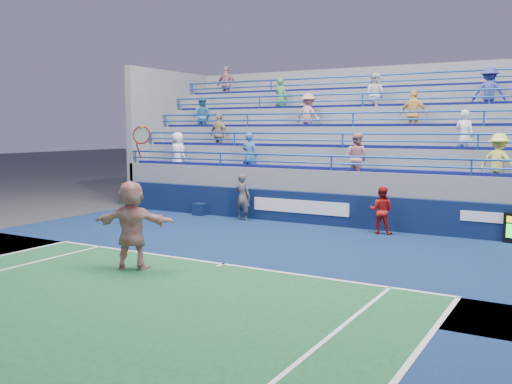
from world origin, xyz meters
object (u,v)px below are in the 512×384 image
Objects in this scene: line_judge at (243,197)px; ball_girl at (381,210)px; judge_chair at (201,208)px; tennis_player at (132,225)px.

line_judge reaches higher than ball_girl.
line_judge is (2.00, -0.22, 0.58)m from judge_chair.
tennis_player is at bearing 102.73° from line_judge.
line_judge is 5.12m from ball_girl.
line_judge is (-1.49, 7.39, -0.20)m from tennis_player.
line_judge is 1.14× the size of ball_girl.
judge_chair is at bearing 114.64° from tennis_player.
tennis_player is (3.49, -7.61, 0.79)m from judge_chair.
tennis_player reaches higher than judge_chair.
judge_chair is 2.09m from line_judge.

